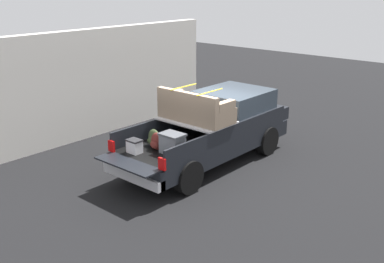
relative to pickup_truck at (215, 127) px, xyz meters
name	(u,v)px	position (x,y,z in m)	size (l,w,h in m)	color
ground_plane	(206,163)	(-0.37, 0.00, -0.98)	(40.00, 40.00, 0.00)	black
pickup_truck	(215,127)	(0.00, 0.00, 0.00)	(6.05, 2.06, 2.23)	black
building_facade	(92,83)	(-0.80, 4.49, 0.75)	(10.00, 0.36, 3.48)	silver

